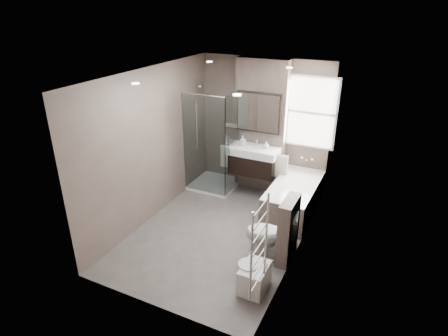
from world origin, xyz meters
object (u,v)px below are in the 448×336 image
Objects in this scene: bidet at (254,277)px; toilet at (271,234)px; vanity at (253,160)px; bathtub at (294,197)px.

toilet is at bearing 93.29° from bidet.
vanity is 2.75m from bidet.
bidet is at bearing -67.85° from vanity.
toilet reaches higher than bidet.
bathtub reaches higher than bidet.
toilet is (0.05, -1.39, 0.07)m from bathtub.
bathtub is at bearing 169.24° from toilet.
toilet is 0.80m from bidet.
vanity is 0.59× the size of bathtub.
vanity reaches higher than bidet.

